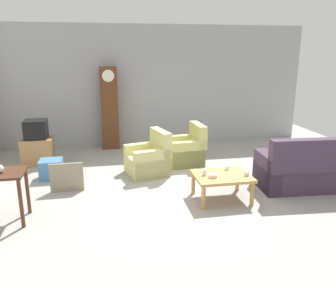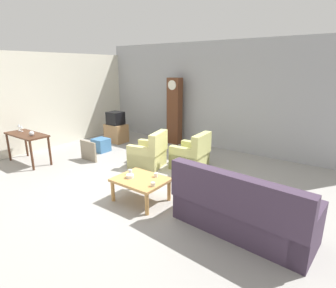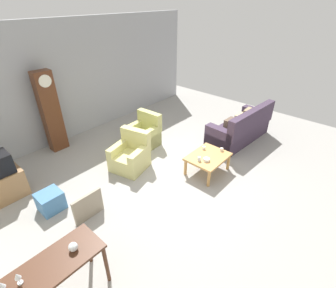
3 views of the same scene
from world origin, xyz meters
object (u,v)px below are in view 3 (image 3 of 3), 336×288
armchair_olive_far (144,135)px  framed_picture_leaning (88,206)px  grandfather_clock (51,112)px  tv_stand_cabinet (6,185)px  storage_box_blue (51,201)px  glass_dome_cloche (73,247)px  couch_floral (240,129)px  console_table_dark (52,272)px  wine_glass_mid (17,277)px  cup_white_porcelain (204,148)px  cup_cream_tall (222,149)px  armchair_olive_near (131,156)px  wine_glass_tall (1,286)px  coffee_table_wood (208,158)px  bowl_white_stacked (207,160)px  cup_blue_rimmed (199,159)px

armchair_olive_far → framed_picture_leaning: armchair_olive_far is taller
grandfather_clock → tv_stand_cabinet: grandfather_clock is taller
storage_box_blue → glass_dome_cloche: (-0.43, -1.81, 0.66)m
couch_floral → console_table_dark: bearing=-176.8°
storage_box_blue → wine_glass_mid: wine_glass_mid is taller
cup_white_porcelain → cup_cream_tall: (0.22, -0.36, -0.00)m
armchair_olive_near → wine_glass_tall: wine_glass_tall is taller
cup_white_porcelain → wine_glass_tall: 4.50m
glass_dome_cloche → wine_glass_mid: wine_glass_mid is taller
coffee_table_wood → wine_glass_tall: (-4.29, -0.11, 0.54)m
framed_picture_leaning → storage_box_blue: (-0.37, 0.75, -0.07)m
cup_white_porcelain → cup_cream_tall: cup_white_porcelain is taller
armchair_olive_near → coffee_table_wood: 1.85m
framed_picture_leaning → storage_box_blue: size_ratio=1.35×
tv_stand_cabinet → wine_glass_tall: 2.93m
couch_floral → tv_stand_cabinet: size_ratio=3.17×
framed_picture_leaning → coffee_table_wood: bearing=-17.9°
wine_glass_mid → coffee_table_wood: bearing=1.7°
couch_floral → wine_glass_tall: couch_floral is taller
tv_stand_cabinet → framed_picture_leaning: (0.79, -1.77, -0.03)m
grandfather_clock → framed_picture_leaning: grandfather_clock is taller
grandfather_clock → wine_glass_mid: grandfather_clock is taller
armchair_olive_near → grandfather_clock: bearing=108.5°
bowl_white_stacked → wine_glass_mid: bearing=-179.4°
cup_white_porcelain → cup_blue_rimmed: cup_blue_rimmed is taller
cup_white_porcelain → wine_glass_mid: bearing=-175.2°
grandfather_clock → armchair_olive_near: bearing=-71.5°
grandfather_clock → cup_white_porcelain: grandfather_clock is taller
coffee_table_wood → wine_glass_mid: size_ratio=5.19×
framed_picture_leaning → bowl_white_stacked: 2.67m
storage_box_blue → glass_dome_cloche: size_ratio=3.61×
storage_box_blue → cup_blue_rimmed: bearing=-29.8°
couch_floral → framed_picture_leaning: 4.64m
wine_glass_tall → wine_glass_mid: (0.16, -0.01, -0.01)m
storage_box_blue → cup_cream_tall: size_ratio=5.45×
glass_dome_cloche → wine_glass_mid: (-0.64, 0.07, 0.06)m
cup_cream_tall → bowl_white_stacked: bearing=176.7°
cup_blue_rimmed → wine_glass_mid: size_ratio=0.53×
storage_box_blue → bowl_white_stacked: (2.86, -1.70, 0.29)m
wine_glass_tall → storage_box_blue: bearing=54.5°
coffee_table_wood → cup_white_porcelain: size_ratio=12.92×
couch_floral → bowl_white_stacked: (-2.10, -0.23, 0.13)m
wine_glass_tall → bowl_white_stacked: bearing=0.4°
framed_picture_leaning → cup_blue_rimmed: (2.38, -0.82, 0.23)m
tv_stand_cabinet → wine_glass_tall: bearing=-106.5°
couch_floral → cup_cream_tall: (-1.51, -0.27, 0.13)m
grandfather_clock → storage_box_blue: bearing=-121.2°
cup_cream_tall → wine_glass_mid: bearing=-179.9°
storage_box_blue → armchair_olive_far: bearing=8.1°
grandfather_clock → cup_white_porcelain: 4.01m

